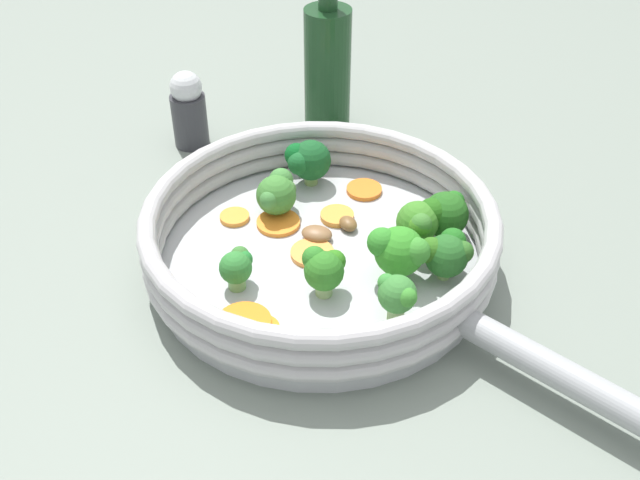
{
  "coord_description": "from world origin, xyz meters",
  "views": [
    {
      "loc": [
        0.48,
        -0.25,
        0.46
      ],
      "look_at": [
        0.0,
        0.0,
        0.03
      ],
      "focal_mm": 42.0,
      "sensor_mm": 36.0,
      "label": 1
    }
  ],
  "objects_px": {
    "carrot_slice_4": "(235,217)",
    "broccoli_floret_1": "(446,253)",
    "broccoli_floret_0": "(277,193)",
    "broccoli_floret_3": "(418,223)",
    "broccoli_floret_6": "(324,269)",
    "broccoli_floret_8": "(397,295)",
    "salt_shaker": "(189,110)",
    "broccoli_floret_7": "(443,213)",
    "mushroom_piece_0": "(348,224)",
    "oil_bottle": "(327,68)",
    "carrot_slice_2": "(364,190)",
    "carrot_slice_0": "(261,329)",
    "carrot_slice_6": "(278,223)",
    "broccoli_floret_4": "(237,267)",
    "carrot_slice_5": "(244,323)",
    "carrot_slice_3": "(337,216)",
    "skillet": "(320,260)",
    "carrot_slice_1": "(314,256)",
    "broccoli_floret_5": "(399,251)",
    "mushroom_piece_1": "(317,234)",
    "broccoli_floret_2": "(307,160)"
  },
  "relations": [
    {
      "from": "carrot_slice_4",
      "to": "broccoli_floret_8",
      "type": "xyz_separation_m",
      "value": [
        0.19,
        0.07,
        0.03
      ]
    },
    {
      "from": "carrot_slice_0",
      "to": "carrot_slice_2",
      "type": "height_order",
      "value": "carrot_slice_2"
    },
    {
      "from": "carrot_slice_5",
      "to": "broccoli_floret_0",
      "type": "relative_size",
      "value": 1.07
    },
    {
      "from": "mushroom_piece_0",
      "to": "salt_shaker",
      "type": "relative_size",
      "value": 0.23
    },
    {
      "from": "carrot_slice_6",
      "to": "broccoli_floret_8",
      "type": "distance_m",
      "value": 0.17
    },
    {
      "from": "carrot_slice_5",
      "to": "carrot_slice_3",
      "type": "bearing_deg",
      "value": 124.56
    },
    {
      "from": "broccoli_floret_0",
      "to": "broccoli_floret_8",
      "type": "relative_size",
      "value": 0.96
    },
    {
      "from": "broccoli_floret_0",
      "to": "broccoli_floret_3",
      "type": "bearing_deg",
      "value": 40.41
    },
    {
      "from": "broccoli_floret_2",
      "to": "broccoli_floret_4",
      "type": "height_order",
      "value": "broccoli_floret_2"
    },
    {
      "from": "broccoli_floret_4",
      "to": "mushroom_piece_1",
      "type": "relative_size",
      "value": 1.24
    },
    {
      "from": "carrot_slice_2",
      "to": "oil_bottle",
      "type": "bearing_deg",
      "value": 165.69
    },
    {
      "from": "broccoli_floret_6",
      "to": "broccoli_floret_7",
      "type": "height_order",
      "value": "broccoli_floret_7"
    },
    {
      "from": "carrot_slice_1",
      "to": "mushroom_piece_0",
      "type": "relative_size",
      "value": 1.9
    },
    {
      "from": "broccoli_floret_7",
      "to": "salt_shaker",
      "type": "relative_size",
      "value": 0.59
    },
    {
      "from": "broccoli_floret_1",
      "to": "mushroom_piece_0",
      "type": "distance_m",
      "value": 0.11
    },
    {
      "from": "carrot_slice_4",
      "to": "broccoli_floret_1",
      "type": "distance_m",
      "value": 0.22
    },
    {
      "from": "carrot_slice_2",
      "to": "carrot_slice_5",
      "type": "xyz_separation_m",
      "value": [
        0.12,
        -0.19,
        0.0
      ]
    },
    {
      "from": "broccoli_floret_4",
      "to": "broccoli_floret_5",
      "type": "bearing_deg",
      "value": 66.11
    },
    {
      "from": "carrot_slice_6",
      "to": "salt_shaker",
      "type": "height_order",
      "value": "salt_shaker"
    },
    {
      "from": "carrot_slice_1",
      "to": "broccoli_floret_8",
      "type": "xyz_separation_m",
      "value": [
        0.1,
        0.02,
        0.03
      ]
    },
    {
      "from": "carrot_slice_2",
      "to": "broccoli_floret_8",
      "type": "relative_size",
      "value": 0.81
    },
    {
      "from": "carrot_slice_3",
      "to": "broccoli_floret_8",
      "type": "bearing_deg",
      "value": -9.29
    },
    {
      "from": "carrot_slice_3",
      "to": "broccoli_floret_8",
      "type": "xyz_separation_m",
      "value": [
        0.15,
        -0.02,
        0.03
      ]
    },
    {
      "from": "salt_shaker",
      "to": "mushroom_piece_0",
      "type": "bearing_deg",
      "value": 16.32
    },
    {
      "from": "broccoli_floret_4",
      "to": "salt_shaker",
      "type": "xyz_separation_m",
      "value": [
        -0.28,
        0.05,
        0.01
      ]
    },
    {
      "from": "carrot_slice_3",
      "to": "broccoli_floret_0",
      "type": "bearing_deg",
      "value": -124.36
    },
    {
      "from": "broccoli_floret_1",
      "to": "broccoli_floret_7",
      "type": "xyz_separation_m",
      "value": [
        -0.05,
        0.03,
        0.0
      ]
    },
    {
      "from": "carrot_slice_6",
      "to": "broccoli_floret_0",
      "type": "distance_m",
      "value": 0.03
    },
    {
      "from": "broccoli_floret_2",
      "to": "broccoli_floret_3",
      "type": "distance_m",
      "value": 0.15
    },
    {
      "from": "broccoli_floret_6",
      "to": "broccoli_floret_8",
      "type": "height_order",
      "value": "broccoli_floret_8"
    },
    {
      "from": "mushroom_piece_0",
      "to": "salt_shaker",
      "type": "distance_m",
      "value": 0.26
    },
    {
      "from": "broccoli_floret_6",
      "to": "carrot_slice_6",
      "type": "bearing_deg",
      "value": 177.1
    },
    {
      "from": "carrot_slice_5",
      "to": "carrot_slice_6",
      "type": "xyz_separation_m",
      "value": [
        -0.11,
        0.08,
        -0.0
      ]
    },
    {
      "from": "carrot_slice_4",
      "to": "broccoli_floret_7",
      "type": "bearing_deg",
      "value": 54.45
    },
    {
      "from": "broccoli_floret_1",
      "to": "broccoli_floret_4",
      "type": "relative_size",
      "value": 1.28
    },
    {
      "from": "broccoli_floret_1",
      "to": "broccoli_floret_6",
      "type": "bearing_deg",
      "value": -106.14
    },
    {
      "from": "carrot_slice_5",
      "to": "broccoli_floret_8",
      "type": "relative_size",
      "value": 1.02
    },
    {
      "from": "carrot_slice_0",
      "to": "mushroom_piece_0",
      "type": "distance_m",
      "value": 0.16
    },
    {
      "from": "carrot_slice_0",
      "to": "broccoli_floret_3",
      "type": "distance_m",
      "value": 0.18
    },
    {
      "from": "carrot_slice_2",
      "to": "broccoli_floret_5",
      "type": "bearing_deg",
      "value": -17.89
    },
    {
      "from": "carrot_slice_5",
      "to": "broccoli_floret_6",
      "type": "distance_m",
      "value": 0.08
    },
    {
      "from": "broccoli_floret_0",
      "to": "carrot_slice_4",
      "type": "bearing_deg",
      "value": -105.53
    },
    {
      "from": "broccoli_floret_8",
      "to": "broccoli_floret_0",
      "type": "bearing_deg",
      "value": -172.22
    },
    {
      "from": "broccoli_floret_3",
      "to": "broccoli_floret_8",
      "type": "height_order",
      "value": "broccoli_floret_3"
    },
    {
      "from": "carrot_slice_6",
      "to": "mushroom_piece_1",
      "type": "relative_size",
      "value": 1.43
    },
    {
      "from": "skillet",
      "to": "oil_bottle",
      "type": "distance_m",
      "value": 0.27
    },
    {
      "from": "carrot_slice_5",
      "to": "broccoli_floret_3",
      "type": "bearing_deg",
      "value": 96.52
    },
    {
      "from": "mushroom_piece_0",
      "to": "oil_bottle",
      "type": "bearing_deg",
      "value": 157.52
    },
    {
      "from": "carrot_slice_0",
      "to": "oil_bottle",
      "type": "xyz_separation_m",
      "value": [
        -0.3,
        0.22,
        0.06
      ]
    },
    {
      "from": "salt_shaker",
      "to": "broccoli_floret_7",
      "type": "bearing_deg",
      "value": 25.72
    }
  ]
}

